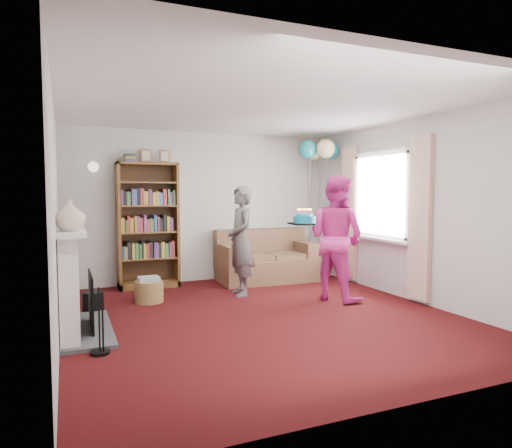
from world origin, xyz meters
name	(u,v)px	position (x,y,z in m)	size (l,w,h in m)	color
ground	(262,317)	(0.00, 0.00, 0.00)	(5.00, 5.00, 0.00)	#33070B
wall_back	(203,207)	(0.00, 2.51, 1.25)	(4.50, 0.02, 2.50)	silver
wall_left	(55,218)	(-2.26, 0.00, 1.25)	(0.02, 5.00, 2.50)	silver
wall_right	(412,210)	(2.26, 0.00, 1.25)	(0.02, 5.00, 2.50)	silver
ceiling	(262,106)	(0.00, 0.00, 2.50)	(4.50, 5.00, 0.01)	white
fireplace	(75,286)	(-2.09, 0.19, 0.51)	(0.55, 1.80, 1.12)	#3F3F42
window_bay	(381,212)	(2.21, 0.60, 1.20)	(0.14, 2.02, 2.20)	white
wall_sconce	(93,167)	(-1.75, 2.36, 1.88)	(0.16, 0.23, 0.16)	gold
bookcase	(147,227)	(-0.97, 2.30, 0.96)	(0.93, 0.42, 2.17)	#472B14
sofa	(266,261)	(0.97, 2.07, 0.33)	(1.62, 0.86, 0.86)	brown
wicker_basket	(149,291)	(-1.13, 1.27, 0.16)	(0.39, 0.39, 0.35)	olive
person_striped	(241,241)	(0.18, 1.18, 0.80)	(0.58, 0.38, 1.59)	black
person_magenta	(336,238)	(1.31, 0.43, 0.86)	(0.84, 0.65, 1.73)	#D22A8A
birthday_cake	(304,220)	(0.97, 0.73, 1.11)	(0.38, 0.38, 0.22)	black
balloons	(319,150)	(1.87, 1.85, 2.22)	(0.75, 0.75, 1.72)	#3F3F3F
mantel_vase	(70,215)	(-2.12, -0.15, 1.28)	(0.29, 0.29, 0.31)	beige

